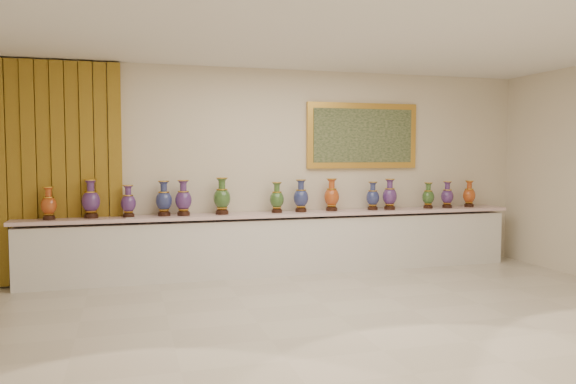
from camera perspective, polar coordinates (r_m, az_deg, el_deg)
The scene contains 18 objects.
ground at distance 6.23m, azimuth 5.08°, elevation -12.45°, with size 8.00×8.00×0.00m, color beige.
room at distance 8.02m, azimuth -17.24°, elevation 2.53°, with size 8.00×8.00×8.00m.
counter at distance 8.24m, azimuth -0.62°, elevation -5.29°, with size 7.28×0.48×0.90m.
vase_0 at distance 7.90m, azimuth -23.13°, elevation -1.21°, with size 0.21×0.21×0.43m.
vase_1 at distance 7.90m, azimuth -19.39°, elevation -0.84°, with size 0.28×0.28×0.51m.
vase_2 at distance 7.86m, azimuth -15.91°, elevation -1.06°, with size 0.26×0.26×0.43m.
vase_3 at distance 7.90m, azimuth -12.49°, elevation -0.81°, with size 0.27×0.27×0.48m.
vase_4 at distance 7.88m, azimuth -10.57°, elevation -0.77°, with size 0.29×0.29×0.49m.
vase_5 at distance 7.97m, azimuth -6.72°, elevation -0.59°, with size 0.31×0.31×0.52m.
vase_6 at distance 8.13m, azimuth -1.14°, elevation -0.71°, with size 0.21×0.21×0.44m.
vase_7 at distance 8.24m, azimuth 1.32°, elevation -0.55°, with size 0.23×0.23×0.48m.
vase_8 at distance 8.41m, azimuth 4.46°, elevation -0.44°, with size 0.25×0.25×0.49m.
vase_9 at distance 8.64m, azimuth 8.60°, elevation -0.53°, with size 0.21×0.21×0.43m.
vase_10 at distance 8.72m, azimuth 10.30°, elevation -0.38°, with size 0.25×0.25×0.47m.
vase_11 at distance 9.06m, azimuth 14.05°, elevation -0.47°, with size 0.19×0.19×0.41m.
vase_12 at distance 9.23m, azimuth 15.87°, elevation -0.39°, with size 0.24×0.24×0.42m.
vase_13 at distance 9.49m, azimuth 17.93°, elevation -0.29°, with size 0.25×0.25×0.42m.
label_card at distance 7.75m, azimuth -15.76°, elevation -2.55°, with size 0.10×0.06×0.00m, color white.
Camera 1 is at (-2.17, -5.58, 1.75)m, focal length 35.00 mm.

